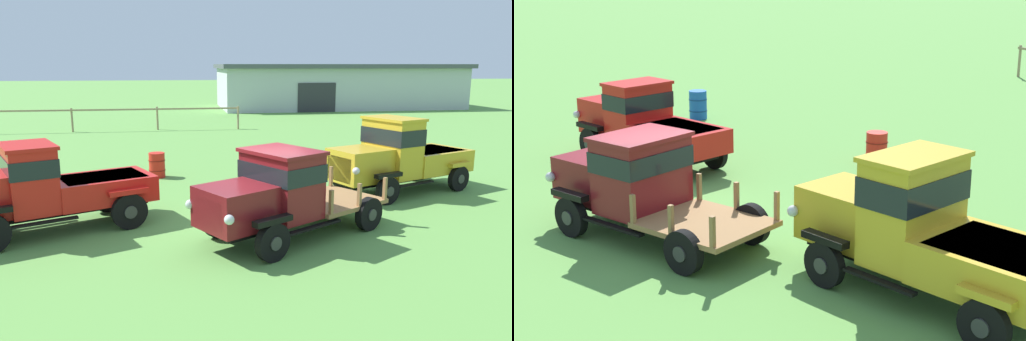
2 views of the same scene
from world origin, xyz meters
TOP-DOWN VIEW (x-y plane):
  - ground_plane at (0.00, 0.00)m, footprint 240.00×240.00m
  - vintage_truck_foreground_near at (-4.79, 0.83)m, footprint 5.00×3.37m
  - vintage_truck_second_in_line at (0.42, -0.52)m, footprint 4.94×3.85m
  - vintage_truck_midrow_center at (4.94, 3.14)m, footprint 5.14×3.35m
  - oil_drum_beside_row at (-2.41, 6.37)m, footprint 0.58×0.58m
  - oil_drum_near_fence at (-9.63, 3.68)m, footprint 0.61×0.61m

SIDE VIEW (x-z plane):
  - ground_plane at x=0.00m, z-range 0.00..0.00m
  - oil_drum_beside_row at x=-2.41m, z-range 0.00..0.86m
  - oil_drum_near_fence at x=-9.63m, z-range 0.00..0.94m
  - vintage_truck_foreground_near at x=-4.79m, z-range 0.01..2.12m
  - vintage_truck_second_in_line at x=0.42m, z-range 0.05..2.08m
  - vintage_truck_midrow_center at x=4.94m, z-range -0.05..2.26m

